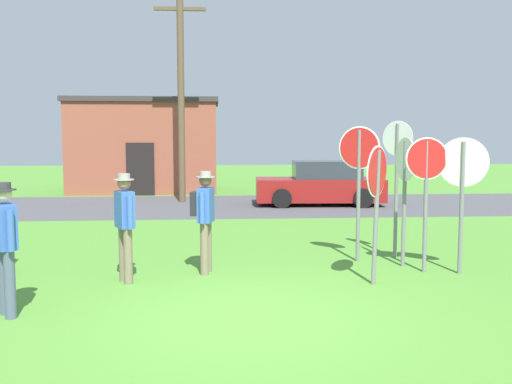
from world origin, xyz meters
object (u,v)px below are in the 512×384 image
at_px(stop_sign_nearest, 359,169).
at_px(person_near_signs, 5,241).
at_px(stop_sign_rear_left, 426,181).
at_px(stop_sign_center_cluster, 397,167).
at_px(stop_sign_low_front, 377,190).
at_px(person_in_teal, 205,214).
at_px(utility_pole, 181,93).
at_px(parked_car_on_street, 321,185).
at_px(person_in_dark_shirt, 125,221).
at_px(stop_sign_tallest, 405,178).
at_px(stop_sign_leaning_right, 462,180).

distance_m(stop_sign_nearest, person_near_signs, 6.08).
distance_m(stop_sign_rear_left, stop_sign_center_cluster, 1.15).
distance_m(stop_sign_low_front, person_in_teal, 2.88).
distance_m(person_in_teal, person_near_signs, 3.28).
height_order(utility_pole, parked_car_on_street, utility_pole).
relative_size(stop_sign_low_front, person_in_dark_shirt, 1.26).
xyz_separation_m(stop_sign_nearest, person_near_signs, (-5.32, -2.85, -0.74)).
bearing_deg(person_in_dark_shirt, stop_sign_nearest, 16.75).
xyz_separation_m(stop_sign_tallest, stop_sign_nearest, (-0.71, 0.46, 0.14)).
bearing_deg(stop_sign_tallest, person_near_signs, -158.39).
height_order(utility_pole, person_near_signs, utility_pole).
xyz_separation_m(stop_sign_low_front, person_in_teal, (-2.68, 0.94, -0.49)).
distance_m(stop_sign_tallest, person_near_signs, 6.52).
bearing_deg(stop_sign_nearest, stop_sign_rear_left, -43.74).
distance_m(utility_pole, stop_sign_tallest, 11.55).
distance_m(utility_pole, person_in_dark_shirt, 11.52).
xyz_separation_m(stop_sign_rear_left, stop_sign_nearest, (-0.93, 0.89, 0.16)).
relative_size(stop_sign_tallest, person_near_signs, 1.33).
xyz_separation_m(stop_sign_tallest, person_near_signs, (-6.03, -2.39, -0.60)).
relative_size(parked_car_on_street, stop_sign_leaning_right, 1.90).
bearing_deg(stop_sign_leaning_right, person_in_teal, 175.23).
height_order(stop_sign_leaning_right, stop_sign_nearest, stop_sign_nearest).
height_order(stop_sign_low_front, person_in_teal, stop_sign_low_front).
xyz_separation_m(stop_sign_nearest, person_in_teal, (-2.83, -0.72, -0.71)).
relative_size(utility_pole, stop_sign_leaning_right, 3.19).
height_order(parked_car_on_street, stop_sign_low_front, stop_sign_low_front).
bearing_deg(stop_sign_center_cluster, person_near_signs, -153.22).
distance_m(stop_sign_leaning_right, stop_sign_center_cluster, 1.49).
bearing_deg(stop_sign_center_cluster, utility_pole, 115.38).
xyz_separation_m(stop_sign_center_cluster, person_near_signs, (-6.11, -3.09, -0.76)).
xyz_separation_m(stop_sign_low_front, stop_sign_center_cluster, (0.94, 1.89, 0.25)).
height_order(parked_car_on_street, person_near_signs, person_near_signs).
height_order(utility_pole, stop_sign_low_front, utility_pole).
relative_size(parked_car_on_street, person_in_teal, 2.53).
bearing_deg(person_in_dark_shirt, utility_pole, 88.63).
xyz_separation_m(utility_pole, stop_sign_tallest, (4.52, -10.39, -2.27)).
distance_m(utility_pole, stop_sign_center_cluster, 10.93).
bearing_deg(stop_sign_nearest, person_in_teal, -165.78).
relative_size(utility_pole, stop_sign_rear_left, 3.18).
bearing_deg(stop_sign_rear_left, stop_sign_center_cluster, 96.99).
bearing_deg(person_in_dark_shirt, stop_sign_tallest, 9.09).
xyz_separation_m(utility_pole, stop_sign_center_cluster, (4.60, -9.69, -2.10)).
distance_m(stop_sign_leaning_right, person_in_teal, 4.36).
distance_m(stop_sign_tallest, stop_sign_center_cluster, 0.72).
height_order(stop_sign_low_front, person_near_signs, stop_sign_low_front).
bearing_deg(stop_sign_tallest, person_in_teal, -175.87).
distance_m(stop_sign_low_front, stop_sign_nearest, 1.68).
bearing_deg(utility_pole, person_in_teal, -84.74).
bearing_deg(stop_sign_leaning_right, person_near_signs, -165.38).
relative_size(stop_sign_leaning_right, stop_sign_tallest, 1.00).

